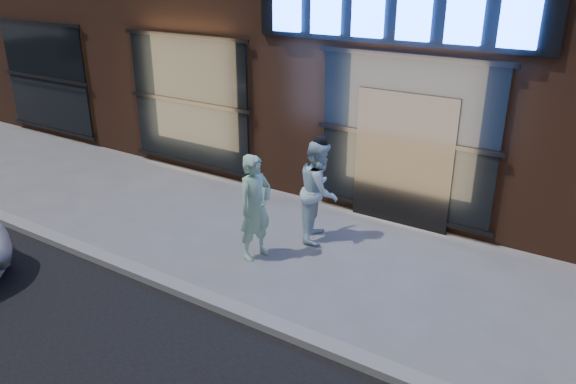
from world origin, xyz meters
name	(u,v)px	position (x,y,z in m)	size (l,w,h in m)	color
ground	(279,332)	(0.00, 0.00, 0.00)	(90.00, 90.00, 0.00)	slate
curb	(279,328)	(0.00, 0.00, 0.06)	(60.00, 0.25, 0.12)	gray
man_bowtie	(255,207)	(-1.44, 1.48, 0.86)	(0.63, 0.41, 1.72)	#B3EBCA
man_cap	(319,190)	(-0.93, 2.61, 0.87)	(0.85, 0.66, 1.74)	white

